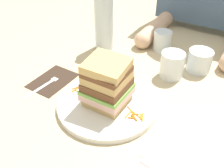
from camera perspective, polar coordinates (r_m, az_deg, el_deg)
ground_plane at (r=0.72m, az=-1.26°, el=-5.10°), size 3.00×3.00×0.00m
main_plate at (r=0.72m, az=-1.22°, el=-4.27°), size 0.27×0.27×0.02m
sandwich at (r=0.68m, az=-1.32°, el=0.22°), size 0.11×0.11×0.13m
carrot_shred_0 at (r=0.76m, az=-5.79°, el=-1.36°), size 0.03×0.01×0.00m
carrot_shred_1 at (r=0.76m, az=-8.14°, el=-1.32°), size 0.01×0.02×0.00m
carrot_shred_2 at (r=0.77m, az=-6.63°, el=-0.59°), size 0.03×0.02×0.00m
carrot_shred_3 at (r=0.75m, az=-8.39°, el=-1.92°), size 0.02×0.02×0.00m
carrot_shred_4 at (r=0.75m, az=-6.93°, el=-1.91°), size 0.01×0.03×0.00m
carrot_shred_5 at (r=0.77m, az=-7.41°, el=-0.89°), size 0.03×0.02×0.00m
carrot_shred_6 at (r=0.75m, az=-5.80°, el=-1.70°), size 0.01×0.02×0.00m
carrot_shred_7 at (r=0.75m, az=-7.45°, el=-1.73°), size 0.02×0.00×0.00m
carrot_shred_8 at (r=0.76m, az=-8.45°, el=-1.22°), size 0.01×0.01×0.00m
carrot_shred_9 at (r=0.77m, az=-5.44°, el=-0.71°), size 0.01×0.03×0.00m
carrot_shred_10 at (r=0.68m, az=5.19°, el=-6.30°), size 0.02×0.01×0.00m
carrot_shred_11 at (r=0.67m, az=4.79°, el=-7.28°), size 0.02×0.01×0.00m
carrot_shred_12 at (r=0.68m, az=4.38°, el=-6.43°), size 0.03×0.02×0.00m
carrot_shred_13 at (r=0.68m, az=3.55°, el=-6.53°), size 0.01×0.03×0.00m
carrot_shred_14 at (r=0.68m, az=6.35°, el=-6.93°), size 0.01×0.02×0.00m
carrot_shred_15 at (r=0.67m, az=4.32°, el=-7.31°), size 0.02×0.01×0.00m
carrot_shred_16 at (r=0.68m, az=5.39°, el=-6.74°), size 0.03×0.01×0.00m
carrot_shred_17 at (r=0.69m, az=4.04°, el=-5.55°), size 0.03×0.02×0.00m
carrot_shred_18 at (r=0.68m, az=6.78°, el=-6.92°), size 0.01×0.03×0.00m
napkin_dark at (r=0.84m, az=-12.70°, el=0.81°), size 0.11×0.14×0.00m
fork at (r=0.82m, az=-13.87°, el=0.25°), size 0.03×0.17×0.00m
knife at (r=0.67m, az=10.38°, el=-9.98°), size 0.03×0.20×0.00m
juice_glass at (r=0.84m, az=12.81°, el=3.75°), size 0.07×0.07×0.08m
water_bottle at (r=0.94m, az=-1.77°, el=13.93°), size 0.07×0.07×0.25m
empty_tumbler_0 at (r=0.98m, az=10.84°, el=9.15°), size 0.06×0.06×0.07m
empty_tumbler_1 at (r=0.89m, az=18.41°, el=4.80°), size 0.08×0.08×0.07m
napkin_pink at (r=0.61m, az=12.32°, el=-15.98°), size 0.11×0.10×0.00m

